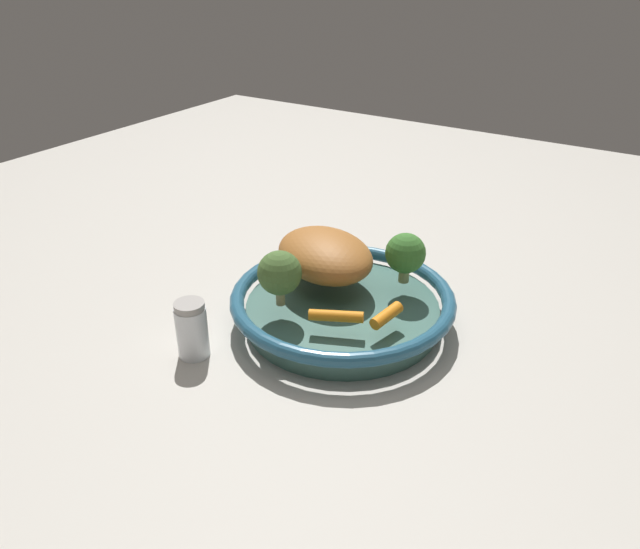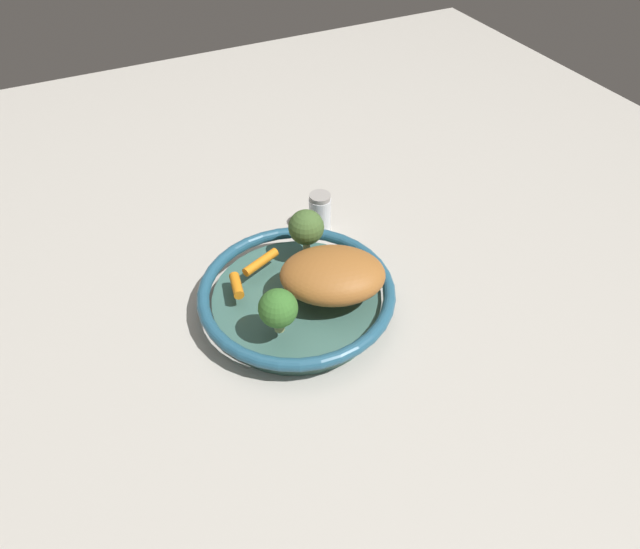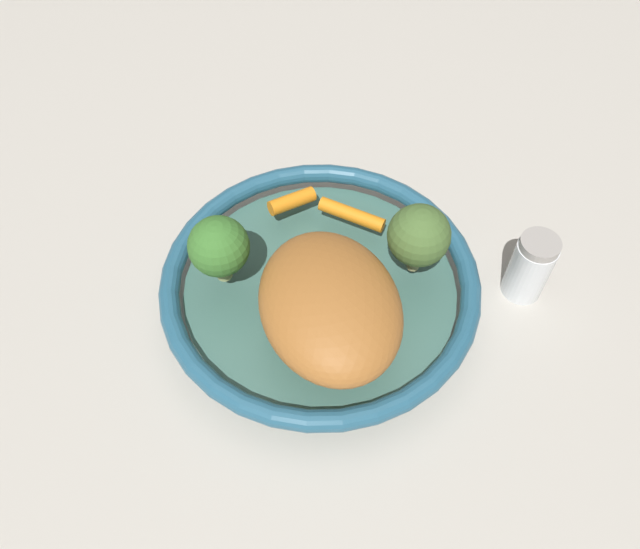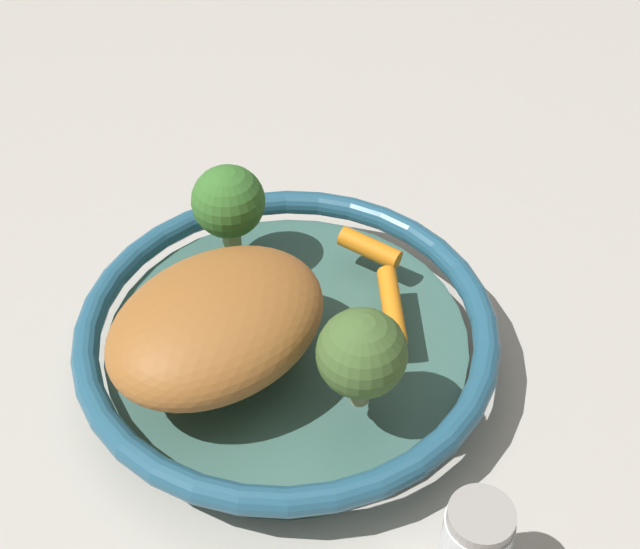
% 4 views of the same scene
% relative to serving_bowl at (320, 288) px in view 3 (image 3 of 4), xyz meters
% --- Properties ---
extents(ground_plane, '(2.09, 2.09, 0.00)m').
position_rel_serving_bowl_xyz_m(ground_plane, '(0.00, 0.00, -0.03)').
color(ground_plane, '#B7B2A8').
extents(serving_bowl, '(0.31, 0.31, 0.05)m').
position_rel_serving_bowl_xyz_m(serving_bowl, '(0.00, 0.00, 0.00)').
color(serving_bowl, '#3D665B').
rests_on(serving_bowl, ground_plane).
extents(roast_chicken_piece, '(0.18, 0.19, 0.06)m').
position_rel_serving_bowl_xyz_m(roast_chicken_piece, '(-0.03, -0.05, 0.05)').
color(roast_chicken_piece, '#A1612A').
rests_on(roast_chicken_piece, serving_bowl).
extents(baby_carrot_back, '(0.04, 0.07, 0.02)m').
position_rel_serving_bowl_xyz_m(baby_carrot_back, '(0.07, 0.03, 0.03)').
color(baby_carrot_back, orange).
rests_on(baby_carrot_back, serving_bowl).
extents(baby_carrot_near_rim, '(0.05, 0.02, 0.02)m').
position_rel_serving_bowl_xyz_m(baby_carrot_near_rim, '(0.03, 0.08, 0.03)').
color(baby_carrot_near_rim, orange).
rests_on(baby_carrot_near_rim, serving_bowl).
extents(broccoli_floret_edge, '(0.06, 0.06, 0.07)m').
position_rel_serving_bowl_xyz_m(broccoli_floret_edge, '(0.07, -0.05, 0.07)').
color(broccoli_floret_edge, tan).
rests_on(broccoli_floret_edge, serving_bowl).
extents(broccoli_floret_small, '(0.06, 0.06, 0.07)m').
position_rel_serving_bowl_xyz_m(broccoli_floret_small, '(-0.07, 0.06, 0.07)').
color(broccoli_floret_small, '#9BA566').
rests_on(broccoli_floret_small, serving_bowl).
extents(salt_shaker, '(0.04, 0.04, 0.08)m').
position_rel_serving_bowl_xyz_m(salt_shaker, '(0.17, -0.12, 0.01)').
color(salt_shaker, silver).
rests_on(salt_shaker, ground_plane).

